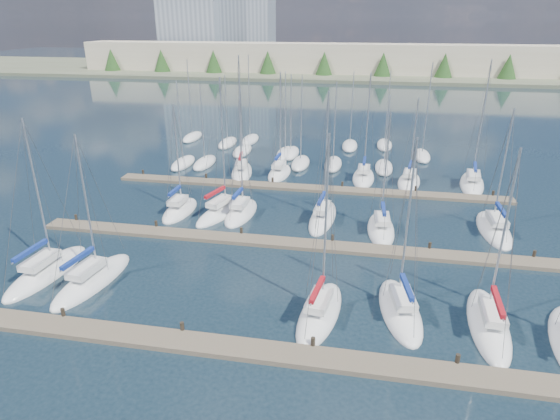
% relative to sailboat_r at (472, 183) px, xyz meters
% --- Properties ---
extents(ground, '(400.00, 400.00, 0.00)m').
position_rel_sailboat_r_xyz_m(ground, '(-18.63, 25.06, -0.19)').
color(ground, '#1B2B36').
rests_on(ground, ground).
extents(dock_near, '(44.00, 1.93, 1.10)m').
position_rel_sailboat_r_xyz_m(dock_near, '(-18.63, -32.92, -0.03)').
color(dock_near, '#6B5E4C').
rests_on(dock_near, ground).
extents(dock_mid, '(44.00, 1.93, 1.10)m').
position_rel_sailboat_r_xyz_m(dock_mid, '(-18.63, -18.92, -0.03)').
color(dock_mid, '#6B5E4C').
rests_on(dock_mid, ground).
extents(dock_far, '(44.00, 1.93, 1.10)m').
position_rel_sailboat_r_xyz_m(dock_far, '(-18.63, -4.92, -0.03)').
color(dock_far, '#6B5E4C').
rests_on(dock_far, ground).
extents(sailboat_r, '(4.02, 9.27, 14.55)m').
position_rel_sailboat_r_xyz_m(sailboat_r, '(0.00, 0.00, 0.00)').
color(sailboat_r, white).
rests_on(sailboat_r, ground).
extents(sailboat_p, '(2.69, 7.63, 12.98)m').
position_rel_sailboat_r_xyz_m(sailboat_p, '(-12.35, -0.01, -0.00)').
color(sailboat_p, white).
rests_on(sailboat_p, ground).
extents(sailboat_k, '(2.86, 8.45, 12.72)m').
position_rel_sailboat_r_xyz_m(sailboat_k, '(-15.94, -12.93, 0.00)').
color(sailboat_k, white).
rests_on(sailboat_k, ground).
extents(sailboat_b, '(3.53, 8.57, 11.58)m').
position_rel_sailboat_r_xyz_m(sailboat_b, '(-31.35, -27.50, -0.01)').
color(sailboat_b, white).
rests_on(sailboat_b, ground).
extents(sailboat_q, '(3.50, 7.34, 10.52)m').
position_rel_sailboat_r_xyz_m(sailboat_q, '(-7.09, -0.69, -0.01)').
color(sailboat_q, white).
rests_on(sailboat_q, ground).
extents(sailboat_i, '(4.55, 8.72, 13.74)m').
position_rel_sailboat_r_xyz_m(sailboat_i, '(-25.88, -13.22, 0.01)').
color(sailboat_i, white).
rests_on(sailboat_i, ground).
extents(sailboat_h, '(2.63, 6.53, 11.23)m').
position_rel_sailboat_r_xyz_m(sailboat_h, '(-30.09, -13.75, -0.01)').
color(sailboat_h, white).
rests_on(sailboat_h, ground).
extents(sailboat_f, '(2.80, 8.49, 12.08)m').
position_rel_sailboat_r_xyz_m(sailboat_f, '(-4.08, -27.85, -0.01)').
color(sailboat_f, white).
rests_on(sailboat_f, ground).
extents(sailboat_e, '(3.56, 7.90, 12.29)m').
position_rel_sailboat_r_xyz_m(sailboat_e, '(-9.44, -27.28, -0.00)').
color(sailboat_e, white).
rests_on(sailboat_e, ground).
extents(sailboat_n, '(3.95, 8.48, 14.69)m').
position_rel_sailboat_r_xyz_m(sailboat_n, '(-27.20, -0.67, 0.01)').
color(sailboat_n, white).
rests_on(sailboat_n, ground).
extents(sailboat_a, '(3.07, 8.77, 12.38)m').
position_rel_sailboat_r_xyz_m(sailboat_a, '(-35.41, -27.01, -0.01)').
color(sailboat_a, white).
rests_on(sailboat_a, ground).
extents(sailboat_l, '(2.66, 7.39, 11.32)m').
position_rel_sailboat_r_xyz_m(sailboat_l, '(-10.50, -14.62, -0.01)').
color(sailboat_l, white).
rests_on(sailboat_l, ground).
extents(sailboat_m, '(2.58, 8.32, 11.69)m').
position_rel_sailboat_r_xyz_m(sailboat_m, '(-0.44, -12.80, -0.01)').
color(sailboat_m, white).
rests_on(sailboat_m, ground).
extents(sailboat_j, '(2.81, 7.17, 12.11)m').
position_rel_sailboat_r_xyz_m(sailboat_j, '(-23.93, -13.24, -0.00)').
color(sailboat_j, white).
rests_on(sailboat_j, ground).
extents(sailboat_d, '(3.45, 7.88, 12.62)m').
position_rel_sailboat_r_xyz_m(sailboat_d, '(-14.59, -28.56, -0.00)').
color(sailboat_d, white).
rests_on(sailboat_d, ground).
extents(sailboat_o, '(2.69, 6.84, 12.89)m').
position_rel_sailboat_r_xyz_m(sailboat_o, '(-22.54, -0.20, 0.01)').
color(sailboat_o, white).
rests_on(sailboat_o, ground).
extents(distant_boats, '(36.93, 20.75, 13.30)m').
position_rel_sailboat_r_xyz_m(distant_boats, '(-22.97, 8.83, 0.10)').
color(distant_boats, '#9EA0A5').
rests_on(distant_boats, ground).
extents(shoreline, '(400.00, 60.00, 38.00)m').
position_rel_sailboat_r_xyz_m(shoreline, '(-31.92, 114.83, 7.26)').
color(shoreline, '#666B51').
rests_on(shoreline, ground).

